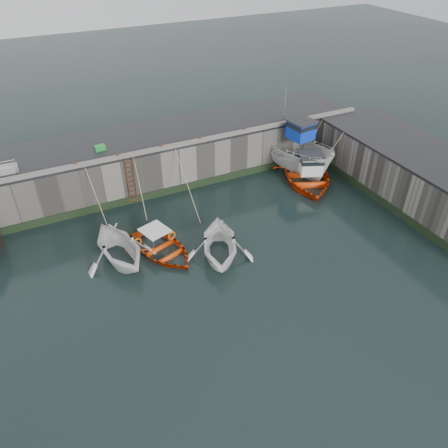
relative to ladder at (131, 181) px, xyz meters
name	(u,v)px	position (x,y,z in m)	size (l,w,h in m)	color
ground	(233,294)	(2.00, -9.91, -1.59)	(120.00, 120.00, 0.00)	black
quay_back	(149,159)	(2.00, 2.59, -0.09)	(30.00, 5.00, 3.00)	slate
quay_right	(422,178)	(16.50, -7.41, -0.09)	(5.00, 15.00, 3.00)	slate
road_back	(147,137)	(2.00, 2.59, 1.49)	(30.00, 5.00, 0.16)	black
road_right	(429,155)	(16.50, -7.41, 1.49)	(5.00, 15.00, 0.16)	black
kerb_back	(159,149)	(2.00, 0.24, 1.67)	(30.00, 0.30, 0.20)	slate
algae_back	(164,192)	(2.00, 0.05, -1.34)	(30.00, 0.08, 0.50)	black
algae_right	(386,205)	(13.96, -7.41, -1.34)	(0.08, 15.00, 0.50)	black
ladder	(131,181)	(0.00, 0.00, 0.00)	(0.51, 0.08, 3.20)	#3F1E0F
boat_near_white	(121,259)	(-2.23, -4.99, -1.59)	(4.01, 4.64, 2.45)	white
boat_near_white_rope	(104,222)	(-2.23, -1.20, -1.59)	(0.04, 3.66, 3.10)	tan
boat_near_blue	(162,252)	(-0.03, -5.38, -1.59)	(3.18, 4.46, 0.92)	#DF420B
boat_near_blue_rope	(140,215)	(-0.03, -1.40, -1.59)	(0.04, 3.95, 3.10)	tan
boat_near_blacktrim	(219,255)	(2.66, -7.00, -1.59)	(3.94, 4.57, 2.41)	white
boat_near_blacktrim_rope	(186,210)	(2.66, -2.21, -1.59)	(0.04, 5.27, 3.10)	tan
boat_far_white	(293,153)	(11.50, -0.45, -0.38)	(3.83, 7.80, 5.89)	white
boat_far_orange	(306,175)	(11.48, -2.34, -1.17)	(6.62, 7.63, 4.32)	#F8460D
fish_crate	(100,148)	(-1.20, 1.86, 1.71)	(0.63, 0.42, 0.29)	green
railing	(3,170)	(-6.75, 1.33, 1.77)	(1.60, 1.05, 1.00)	#A5A8AD
bollard_a	(75,165)	(-3.00, 0.34, 1.71)	(0.18, 0.18, 0.28)	#3F1E0F
bollard_b	(118,156)	(-0.50, 0.34, 1.71)	(0.18, 0.18, 0.28)	#3F1E0F
bollard_c	(161,147)	(2.20, 0.34, 1.71)	(0.18, 0.18, 0.28)	#3F1E0F
bollard_d	(200,139)	(4.80, 0.34, 1.71)	(0.18, 0.18, 0.28)	#3F1E0F
bollard_e	(244,130)	(8.00, 0.34, 1.71)	(0.18, 0.18, 0.28)	#3F1E0F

